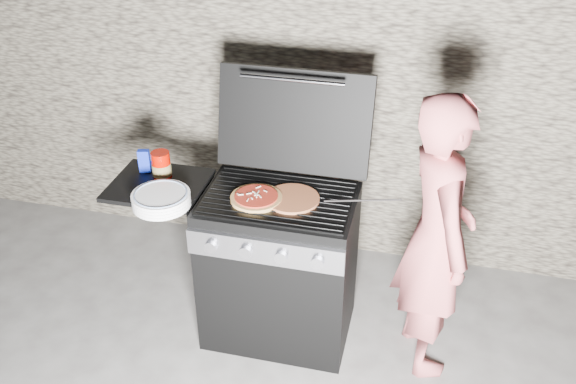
% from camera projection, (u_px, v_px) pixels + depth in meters
% --- Properties ---
extents(ground, '(50.00, 50.00, 0.00)m').
position_uv_depth(ground, '(280.00, 327.00, 3.79)').
color(ground, '#4A4644').
extents(stone_wall, '(8.00, 0.35, 1.80)m').
position_uv_depth(stone_wall, '(318.00, 115.00, 4.18)').
color(stone_wall, gray).
rests_on(stone_wall, ground).
extents(gas_grill, '(1.34, 0.79, 0.91)m').
position_uv_depth(gas_grill, '(236.00, 260.00, 3.60)').
color(gas_grill, black).
rests_on(gas_grill, ground).
extents(pizza_topped, '(0.34, 0.34, 0.03)m').
position_uv_depth(pizza_topped, '(256.00, 197.00, 3.28)').
color(pizza_topped, tan).
rests_on(pizza_topped, gas_grill).
extents(pizza_plain, '(0.35, 0.35, 0.02)m').
position_uv_depth(pizza_plain, '(292.00, 199.00, 3.28)').
color(pizza_plain, '#C4703F').
rests_on(pizza_plain, gas_grill).
extents(sauce_jar, '(0.10, 0.10, 0.16)m').
position_uv_depth(sauce_jar, '(161.00, 165.00, 3.46)').
color(sauce_jar, '#A60B00').
rests_on(sauce_jar, gas_grill).
extents(blue_carton, '(0.07, 0.05, 0.13)m').
position_uv_depth(blue_carton, '(144.00, 161.00, 3.52)').
color(blue_carton, '#0F24AA').
rests_on(blue_carton, gas_grill).
extents(plate_stack, '(0.38, 0.38, 0.07)m').
position_uv_depth(plate_stack, '(161.00, 199.00, 3.24)').
color(plate_stack, white).
rests_on(plate_stack, gas_grill).
extents(person, '(0.55, 0.67, 1.57)m').
position_uv_depth(person, '(436.00, 238.00, 3.22)').
color(person, '#BD5759').
rests_on(person, ground).
extents(tongs, '(0.39, 0.01, 0.08)m').
position_uv_depth(tongs, '(362.00, 201.00, 3.20)').
color(tongs, black).
rests_on(tongs, gas_grill).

